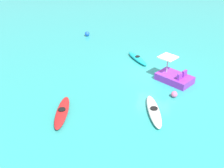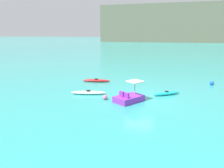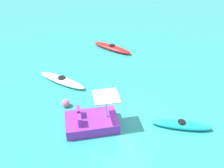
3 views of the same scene
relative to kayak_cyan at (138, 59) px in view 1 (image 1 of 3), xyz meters
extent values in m
plane|color=teal|center=(-2.24, -1.61, -0.16)|extent=(600.00, 600.00, 0.00)
ellipsoid|color=#19B7C6|center=(0.00, 0.00, 0.00)|extent=(2.56, 2.10, 0.32)
cylinder|color=black|center=(0.00, 0.00, 0.18)|extent=(0.50, 0.50, 0.05)
ellipsoid|color=white|center=(-7.06, -1.79, 0.00)|extent=(3.36, 1.46, 0.32)
cylinder|color=black|center=(-7.06, -1.79, 0.18)|extent=(0.52, 0.52, 0.05)
ellipsoid|color=red|center=(-8.21, 3.44, 0.00)|extent=(3.31, 1.24, 0.32)
cylinder|color=black|center=(-8.21, 3.44, 0.18)|extent=(0.51, 0.51, 0.05)
cube|color=purple|center=(-2.94, -2.95, 0.09)|extent=(2.57, 2.83, 0.50)
cube|color=purple|center=(-3.50, -3.24, 0.56)|extent=(0.46, 0.37, 0.44)
cube|color=purple|center=(-2.99, -3.57, 0.56)|extent=(0.46, 0.37, 0.44)
cylinder|color=#B2B2B7|center=(-2.56, -2.36, 0.89)|extent=(0.08, 0.08, 1.10)
cube|color=silver|center=(-2.56, -2.36, 1.48)|extent=(1.52, 1.52, 0.08)
sphere|color=pink|center=(-5.03, -2.95, 0.04)|extent=(0.41, 0.41, 0.41)
sphere|color=blue|center=(4.63, 5.51, 0.07)|extent=(0.47, 0.47, 0.47)
camera|label=1|loc=(-20.70, -2.00, 9.59)|focal=45.05mm
camera|label=2|loc=(0.60, -20.14, 5.44)|focal=34.98mm
camera|label=3|loc=(4.02, -8.34, 8.05)|focal=40.36mm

